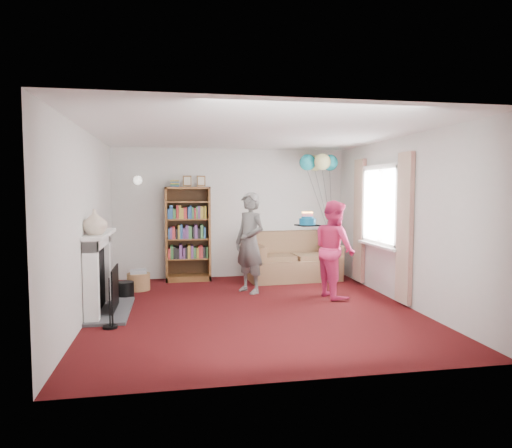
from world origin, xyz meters
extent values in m
plane|color=#37080D|center=(0.00, 0.00, 0.00)|extent=(5.00, 5.00, 0.00)
cube|color=silver|center=(0.00, 2.51, 1.25)|extent=(4.50, 0.02, 2.50)
cube|color=silver|center=(-2.26, 0.00, 1.25)|extent=(0.02, 5.00, 2.50)
cube|color=silver|center=(2.26, 0.00, 1.25)|extent=(0.02, 5.00, 2.50)
cube|color=white|center=(0.00, 0.00, 2.50)|extent=(4.50, 5.00, 0.01)
cube|color=#3F3F42|center=(-2.00, 0.20, 0.02)|extent=(0.55, 1.40, 0.04)
cube|color=white|center=(-2.15, -0.35, 0.53)|extent=(0.18, 0.14, 1.06)
cube|color=white|center=(-2.15, 0.75, 0.53)|extent=(0.18, 0.14, 1.06)
cube|color=white|center=(-2.15, 0.20, 1.00)|extent=(0.18, 1.24, 0.16)
cube|color=white|center=(-2.12, 0.20, 1.10)|extent=(0.28, 1.35, 0.05)
cube|color=black|center=(-2.17, 0.20, 0.48)|extent=(0.10, 0.80, 0.86)
cube|color=black|center=(-1.93, 0.20, 0.33)|extent=(0.02, 0.70, 0.60)
cylinder|color=black|center=(-1.90, -0.58, 0.32)|extent=(0.18, 0.18, 0.64)
cylinder|color=black|center=(-1.87, 1.00, 0.13)|extent=(0.26, 0.26, 0.26)
cube|color=white|center=(2.21, 0.60, 2.08)|extent=(0.08, 1.30, 0.08)
cube|color=white|center=(2.21, 0.60, 0.82)|extent=(0.08, 1.30, 0.08)
cube|color=white|center=(2.24, 0.60, 1.45)|extent=(0.01, 1.15, 1.20)
cube|color=white|center=(2.18, 0.60, 0.79)|extent=(0.14, 1.32, 0.04)
cube|color=#B8A78B|center=(2.20, -0.22, 1.15)|extent=(0.07, 0.38, 2.20)
cube|color=#B8A78B|center=(2.20, 1.42, 1.15)|extent=(0.07, 0.38, 2.20)
cylinder|color=gold|center=(-1.75, 2.45, 1.90)|extent=(0.04, 0.12, 0.04)
sphere|color=white|center=(-1.75, 2.36, 1.88)|extent=(0.16, 0.16, 0.16)
cube|color=#472B14|center=(-0.85, 2.46, 0.88)|extent=(0.83, 0.04, 1.76)
cube|color=brown|center=(-1.25, 2.27, 0.88)|extent=(0.04, 0.42, 1.76)
cube|color=brown|center=(-0.45, 2.27, 0.88)|extent=(0.04, 0.42, 1.76)
cube|color=brown|center=(-0.85, 2.27, 1.74)|extent=(0.83, 0.42, 0.04)
cube|color=brown|center=(-0.85, 2.27, 0.05)|extent=(0.83, 0.42, 0.10)
cube|color=brown|center=(-0.85, 2.27, 0.42)|extent=(0.75, 0.38, 0.03)
cube|color=brown|center=(-0.85, 2.27, 0.79)|extent=(0.75, 0.38, 0.02)
cube|color=brown|center=(-0.85, 2.27, 1.16)|extent=(0.75, 0.38, 0.02)
cube|color=brown|center=(-0.85, 2.27, 1.48)|extent=(0.75, 0.38, 0.02)
cube|color=maroon|center=(-1.08, 2.25, 1.82)|extent=(0.16, 0.22, 0.12)
cube|color=brown|center=(-0.85, 2.32, 1.87)|extent=(0.16, 0.02, 0.20)
cube|color=brown|center=(-0.59, 2.32, 1.87)|extent=(0.16, 0.02, 0.20)
cube|color=brown|center=(1.11, 2.00, 0.20)|extent=(1.70, 0.90, 0.40)
cube|color=brown|center=(1.11, 2.33, 0.55)|extent=(1.70, 0.24, 0.70)
cube|color=brown|center=(0.38, 2.00, 0.40)|extent=(0.24, 0.85, 0.55)
cube|color=brown|center=(1.84, 2.00, 0.40)|extent=(0.24, 0.85, 0.55)
cube|color=brown|center=(0.73, 1.92, 0.43)|extent=(0.72, 0.60, 0.12)
cube|color=brown|center=(1.49, 1.92, 0.43)|extent=(0.72, 0.60, 0.12)
cylinder|color=#A7764E|center=(-1.71, 1.56, 0.14)|extent=(0.38, 0.38, 0.29)
cube|color=beige|center=(-1.71, 1.56, 0.32)|extent=(0.27, 0.21, 0.06)
imported|color=black|center=(0.13, 1.06, 0.83)|extent=(0.67, 0.73, 1.66)
imported|color=#D62A61|center=(1.39, 0.50, 0.77)|extent=(0.69, 0.83, 1.54)
cube|color=black|center=(1.00, 0.67, 1.14)|extent=(0.32, 0.32, 0.02)
cylinder|color=#0C5E8C|center=(1.00, 0.67, 1.20)|extent=(0.26, 0.26, 0.10)
cylinder|color=#0C5E8C|center=(1.00, 0.67, 1.26)|extent=(0.19, 0.19, 0.04)
cylinder|color=pink|center=(1.08, 0.67, 1.29)|extent=(0.01, 0.01, 0.09)
sphere|color=orange|center=(1.08, 0.67, 1.34)|extent=(0.02, 0.02, 0.02)
cylinder|color=pink|center=(1.07, 0.70, 1.29)|extent=(0.01, 0.01, 0.09)
sphere|color=orange|center=(1.07, 0.70, 1.34)|extent=(0.02, 0.02, 0.02)
cylinder|color=pink|center=(1.05, 0.73, 1.29)|extent=(0.01, 0.01, 0.09)
sphere|color=orange|center=(1.05, 0.73, 1.34)|extent=(0.02, 0.02, 0.02)
cylinder|color=pink|center=(1.03, 0.74, 1.29)|extent=(0.01, 0.01, 0.09)
sphere|color=orange|center=(1.03, 0.74, 1.34)|extent=(0.02, 0.02, 0.02)
cylinder|color=pink|center=(1.00, 0.75, 1.29)|extent=(0.01, 0.01, 0.09)
sphere|color=orange|center=(1.00, 0.75, 1.34)|extent=(0.02, 0.02, 0.02)
cylinder|color=pink|center=(0.97, 0.74, 1.29)|extent=(0.01, 0.01, 0.09)
sphere|color=orange|center=(0.97, 0.74, 1.34)|extent=(0.02, 0.02, 0.02)
cylinder|color=pink|center=(0.94, 0.73, 1.29)|extent=(0.01, 0.01, 0.09)
sphere|color=orange|center=(0.94, 0.73, 1.34)|extent=(0.02, 0.02, 0.02)
cylinder|color=pink|center=(0.92, 0.70, 1.29)|extent=(0.01, 0.01, 0.09)
sphere|color=orange|center=(0.92, 0.70, 1.34)|extent=(0.02, 0.02, 0.02)
cylinder|color=pink|center=(0.92, 0.67, 1.29)|extent=(0.01, 0.01, 0.09)
sphere|color=orange|center=(0.92, 0.67, 1.34)|extent=(0.02, 0.02, 0.02)
cylinder|color=pink|center=(0.92, 0.64, 1.29)|extent=(0.01, 0.01, 0.09)
sphere|color=orange|center=(0.92, 0.64, 1.34)|extent=(0.02, 0.02, 0.02)
cylinder|color=pink|center=(0.94, 0.61, 1.29)|extent=(0.01, 0.01, 0.09)
sphere|color=orange|center=(0.94, 0.61, 1.34)|extent=(0.02, 0.02, 0.02)
cylinder|color=pink|center=(0.97, 0.60, 1.29)|extent=(0.01, 0.01, 0.09)
sphere|color=orange|center=(0.97, 0.60, 1.34)|extent=(0.02, 0.02, 0.02)
cylinder|color=pink|center=(1.00, 0.59, 1.29)|extent=(0.01, 0.01, 0.09)
sphere|color=orange|center=(1.00, 0.59, 1.34)|extent=(0.02, 0.02, 0.02)
cylinder|color=pink|center=(1.03, 0.60, 1.29)|extent=(0.01, 0.01, 0.09)
sphere|color=orange|center=(1.03, 0.60, 1.34)|extent=(0.02, 0.02, 0.02)
cylinder|color=pink|center=(1.05, 0.61, 1.29)|extent=(0.01, 0.01, 0.09)
sphere|color=orange|center=(1.05, 0.61, 1.34)|extent=(0.02, 0.02, 0.02)
cylinder|color=pink|center=(1.07, 0.64, 1.29)|extent=(0.01, 0.01, 0.09)
sphere|color=orange|center=(1.07, 0.64, 1.34)|extent=(0.02, 0.02, 0.02)
sphere|color=#3F3F3F|center=(1.84, 1.80, 0.67)|extent=(0.02, 0.02, 0.02)
sphere|color=teal|center=(1.83, 2.00, 2.22)|extent=(0.31, 0.31, 0.31)
sphere|color=#D2D582|center=(1.61, 2.22, 2.22)|extent=(0.31, 0.31, 0.31)
sphere|color=teal|center=(1.39, 2.00, 2.22)|extent=(0.31, 0.31, 0.31)
sphere|color=#D2D582|center=(1.61, 1.78, 2.22)|extent=(0.31, 0.31, 0.31)
imported|color=beige|center=(-2.12, -0.15, 1.29)|extent=(0.42, 0.42, 0.33)
camera|label=1|loc=(-1.11, -6.33, 1.72)|focal=32.00mm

